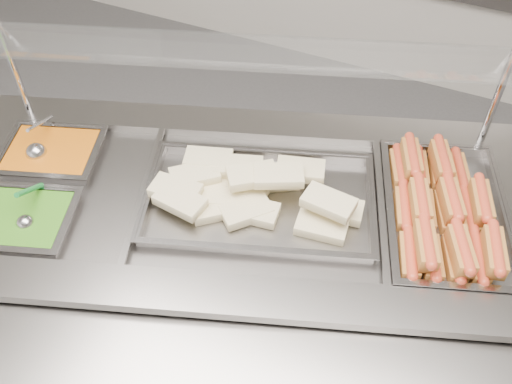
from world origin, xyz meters
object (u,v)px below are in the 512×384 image
at_px(sneeze_guard, 245,54).
at_px(pan_wraps, 259,203).
at_px(ladle, 37,151).
at_px(serving_spoon, 26,217).
at_px(pan_hotdogs, 443,219).
at_px(steam_counter, 242,279).

xyz_separation_m(sneeze_guard, pan_wraps, (0.13, -0.19, -0.39)).
bearing_deg(ladle, serving_spoon, -57.15).
xyz_separation_m(ladle, serving_spoon, (0.16, -0.24, 0.00)).
bearing_deg(pan_hotdogs, pan_wraps, -161.16).
relative_size(sneeze_guard, ladle, 8.64).
distance_m(sneeze_guard, ladle, 0.77).
relative_size(pan_hotdogs, serving_spoon, 3.67).
bearing_deg(pan_hotdogs, steam_counter, -161.16).
relative_size(steam_counter, serving_spoon, 11.92).
relative_size(sneeze_guard, pan_hotdogs, 2.63).
bearing_deg(serving_spoon, ladle, 122.85).
distance_m(pan_wraps, ladle, 0.75).
height_order(steam_counter, pan_wraps, pan_wraps).
bearing_deg(sneeze_guard, pan_wraps, -55.82).
distance_m(pan_hotdogs, serving_spoon, 1.24).
xyz_separation_m(pan_wraps, ladle, (-0.74, -0.12, 0.03)).
bearing_deg(pan_wraps, steam_counter, -161.16).
relative_size(sneeze_guard, serving_spoon, 9.64).
relative_size(steam_counter, pan_hotdogs, 3.25).
height_order(sneeze_guard, pan_wraps, sneeze_guard).
distance_m(sneeze_guard, pan_wraps, 0.45).
height_order(steam_counter, pan_hotdogs, pan_hotdogs).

